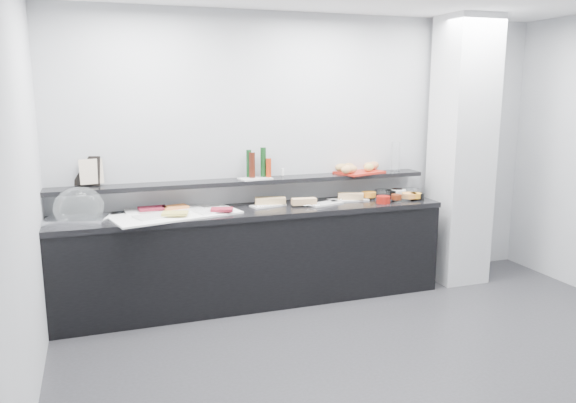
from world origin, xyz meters
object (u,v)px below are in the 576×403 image
object	(u,v)px
bread_tray	(359,172)
carafe	(396,157)
cloche_base	(77,219)
sandwich_plate_mid	(325,204)
condiment_tray	(255,179)
framed_print	(87,171)

from	to	relation	value
bread_tray	carafe	xyz separation A→B (m)	(0.41, -0.00, 0.14)
cloche_base	bread_tray	distance (m)	2.71
sandwich_plate_mid	condiment_tray	xyz separation A→B (m)	(-0.64, 0.19, 0.25)
condiment_tray	carafe	bearing A→B (deg)	-9.45
sandwich_plate_mid	bread_tray	world-z (taller)	bread_tray
framed_print	condiment_tray	distance (m)	1.50
condiment_tray	sandwich_plate_mid	bearing A→B (deg)	-27.20
cloche_base	framed_print	bearing A→B (deg)	86.76
cloche_base	framed_print	distance (m)	0.48
cloche_base	framed_print	world-z (taller)	framed_print
cloche_base	condiment_tray	size ratio (longest dim) A/B	1.67
framed_print	bread_tray	distance (m)	2.59
framed_print	condiment_tray	bearing A→B (deg)	14.14
condiment_tray	carafe	world-z (taller)	carafe
cloche_base	sandwich_plate_mid	bearing A→B (deg)	15.80
condiment_tray	carafe	xyz separation A→B (m)	(1.51, 0.03, 0.14)
condiment_tray	cloche_base	bearing A→B (deg)	175.58
framed_print	carafe	xyz separation A→B (m)	(3.00, -0.10, 0.02)
sandwich_plate_mid	bread_tray	xyz separation A→B (m)	(0.46, 0.22, 0.25)
carafe	framed_print	bearing A→B (deg)	178.03
sandwich_plate_mid	condiment_tray	world-z (taller)	condiment_tray
sandwich_plate_mid	framed_print	size ratio (longest dim) A/B	1.30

